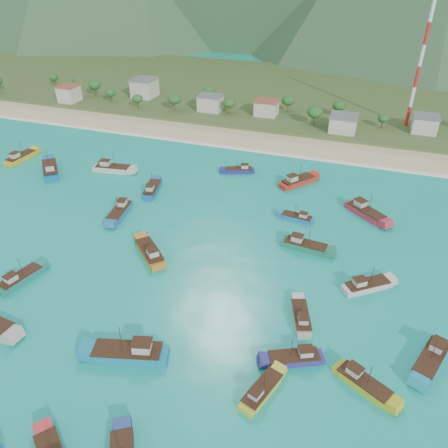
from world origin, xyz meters
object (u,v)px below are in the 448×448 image
(radio_tower, at_px, (419,66))
(boat_12, at_px, (239,171))
(boat_18, at_px, (301,318))
(boat_10, at_px, (363,383))
(boat_29, at_px, (297,218))
(boat_27, at_px, (262,391))
(boat_21, at_px, (152,190))
(boat_6, at_px, (20,279))
(boat_25, at_px, (129,354))
(boat_28, at_px, (295,359))
(boat_5, at_px, (431,359))
(boat_0, at_px, (51,170))
(boat_8, at_px, (365,213))
(boat_1, at_px, (150,253))
(boat_15, at_px, (120,212))
(boat_9, at_px, (21,158))
(boat_3, at_px, (366,286))
(boat_17, at_px, (305,246))
(boat_13, at_px, (297,182))
(boat_7, at_px, (113,169))

(radio_tower, relative_size, boat_12, 4.62)
(boat_12, xyz_separation_m, boat_18, (29.63, -55.97, 0.02))
(boat_10, bearing_deg, boat_29, -128.90)
(boat_27, bearing_deg, boat_10, 42.93)
(boat_21, bearing_deg, boat_12, 33.33)
(boat_6, bearing_deg, boat_12, 80.30)
(boat_25, bearing_deg, boat_27, -104.10)
(boat_18, distance_m, boat_28, 9.66)
(boat_18, xyz_separation_m, boat_28, (0.78, -9.63, 0.03))
(boat_5, bearing_deg, boat_0, 0.87)
(boat_8, bearing_deg, boat_6, -11.91)
(boat_1, bearing_deg, boat_21, 69.86)
(boat_5, xyz_separation_m, boat_25, (-47.25, -15.48, 0.22))
(boat_15, relative_size, boat_18, 1.17)
(boat_6, relative_size, boat_10, 1.04)
(boat_10, relative_size, boat_25, 0.73)
(boat_5, distance_m, boat_29, 47.39)
(boat_8, relative_size, boat_28, 1.17)
(boat_6, xyz_separation_m, boat_9, (-42.41, 49.40, 0.15))
(boat_1, bearing_deg, boat_0, 103.22)
(boat_21, height_order, boat_29, boat_21)
(boat_1, xyz_separation_m, boat_28, (35.99, -18.15, -0.21))
(radio_tower, distance_m, boat_0, 128.46)
(boat_5, height_order, boat_27, boat_5)
(boat_21, relative_size, boat_25, 0.80)
(boat_1, height_order, boat_28, boat_1)
(boat_12, bearing_deg, boat_27, 178.55)
(boat_10, bearing_deg, radio_tower, -154.79)
(boat_6, relative_size, boat_12, 1.09)
(boat_1, bearing_deg, boat_9, 106.03)
(boat_3, distance_m, boat_6, 70.13)
(boat_10, height_order, boat_18, boat_10)
(boat_8, relative_size, boat_17, 1.04)
(radio_tower, height_order, boat_13, radio_tower)
(boat_9, bearing_deg, boat_21, -2.51)
(radio_tower, bearing_deg, boat_10, -93.00)
(boat_1, bearing_deg, boat_29, -3.26)
(boat_9, xyz_separation_m, boat_12, (69.02, 14.56, -0.23))
(boat_1, height_order, boat_5, boat_1)
(boat_25, bearing_deg, boat_18, -69.93)
(boat_1, relative_size, boat_25, 0.79)
(boat_12, bearing_deg, boat_0, 88.24)
(boat_8, height_order, boat_9, boat_8)
(boat_13, bearing_deg, boat_28, -42.35)
(boat_7, relative_size, boat_15, 1.09)
(radio_tower, height_order, boat_7, radio_tower)
(boat_13, distance_m, boat_27, 71.86)
(boat_6, bearing_deg, boat_17, 43.08)
(boat_3, bearing_deg, boat_29, -177.33)
(boat_9, height_order, boat_21, boat_9)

